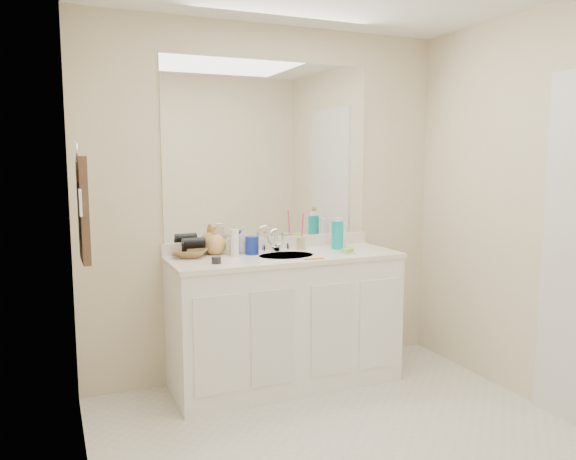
{
  "coord_description": "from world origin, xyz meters",
  "views": [
    {
      "loc": [
        -1.42,
        -2.32,
        1.53
      ],
      "look_at": [
        0.0,
        0.97,
        1.05
      ],
      "focal_mm": 35.0,
      "sensor_mm": 36.0,
      "label": 1
    }
  ],
  "objects": [
    {
      "name": "floor",
      "position": [
        0.0,
        0.0,
        0.0
      ],
      "size": [
        2.6,
        2.6,
        0.0
      ],
      "primitive_type": "cube",
      "color": "silver",
      "rests_on": "ground"
    },
    {
      "name": "wall_back",
      "position": [
        0.0,
        1.3,
        1.2
      ],
      "size": [
        2.6,
        0.02,
        2.4
      ],
      "primitive_type": "cube",
      "color": "beige",
      "rests_on": "floor"
    },
    {
      "name": "wall_left",
      "position": [
        -1.3,
        0.0,
        1.2
      ],
      "size": [
        0.02,
        2.6,
        2.4
      ],
      "primitive_type": "cube",
      "color": "beige",
      "rests_on": "floor"
    },
    {
      "name": "wall_right",
      "position": [
        1.3,
        0.0,
        1.2
      ],
      "size": [
        0.02,
        2.6,
        2.4
      ],
      "primitive_type": "cube",
      "color": "beige",
      "rests_on": "floor"
    },
    {
      "name": "vanity_cabinet",
      "position": [
        0.0,
        1.02,
        0.42
      ],
      "size": [
        1.5,
        0.55,
        0.85
      ],
      "primitive_type": "cube",
      "color": "white",
      "rests_on": "floor"
    },
    {
      "name": "countertop",
      "position": [
        0.0,
        1.02,
        0.86
      ],
      "size": [
        1.52,
        0.57,
        0.03
      ],
      "primitive_type": "cube",
      "color": "white",
      "rests_on": "vanity_cabinet"
    },
    {
      "name": "backsplash",
      "position": [
        0.0,
        1.29,
        0.92
      ],
      "size": [
        1.52,
        0.03,
        0.08
      ],
      "primitive_type": "cube",
      "color": "white",
      "rests_on": "countertop"
    },
    {
      "name": "sink_basin",
      "position": [
        0.0,
        1.0,
        0.87
      ],
      "size": [
        0.37,
        0.37,
        0.02
      ],
      "primitive_type": "cylinder",
      "color": "beige",
      "rests_on": "countertop"
    },
    {
      "name": "faucet",
      "position": [
        0.0,
        1.18,
        0.94
      ],
      "size": [
        0.02,
        0.02,
        0.11
      ],
      "primitive_type": "cylinder",
      "color": "silver",
      "rests_on": "countertop"
    },
    {
      "name": "mirror",
      "position": [
        0.0,
        1.29,
        1.56
      ],
      "size": [
        1.48,
        0.01,
        1.2
      ],
      "primitive_type": "cube",
      "color": "white",
      "rests_on": "wall_back"
    },
    {
      "name": "blue_mug",
      "position": [
        -0.19,
        1.12,
        0.94
      ],
      "size": [
        0.11,
        0.11,
        0.12
      ],
      "primitive_type": "cylinder",
      "rotation": [
        0.0,
        0.0,
        -0.41
      ],
      "color": "navy",
      "rests_on": "countertop"
    },
    {
      "name": "tan_cup",
      "position": [
        0.18,
        1.17,
        0.92
      ],
      "size": [
        0.07,
        0.07,
        0.09
      ],
      "primitive_type": "cylinder",
      "rotation": [
        0.0,
        0.0,
        0.13
      ],
      "color": "#C1B788",
      "rests_on": "countertop"
    },
    {
      "name": "toothbrush",
      "position": [
        0.19,
        1.17,
        1.03
      ],
      "size": [
        0.01,
        0.04,
        0.21
      ],
      "primitive_type": "cylinder",
      "rotation": [
        0.14,
        0.0,
        -0.01
      ],
      "color": "#E93D64",
      "rests_on": "tan_cup"
    },
    {
      "name": "mouthwash_bottle",
      "position": [
        0.43,
        1.1,
        0.98
      ],
      "size": [
        0.1,
        0.1,
        0.2
      ],
      "primitive_type": "cylinder",
      "rotation": [
        0.0,
        0.0,
        0.33
      ],
      "color": "#0DA3A4",
      "rests_on": "countertop"
    },
    {
      "name": "clear_pump_bottle",
      "position": [
        0.49,
        1.16,
        0.97
      ],
      "size": [
        0.09,
        0.09,
        0.18
      ],
      "primitive_type": "cylinder",
      "rotation": [
        0.0,
        0.0,
        0.37
      ],
      "color": "white",
      "rests_on": "countertop"
    },
    {
      "name": "soap_dish",
      "position": [
        0.39,
        0.89,
        0.89
      ],
      "size": [
        0.12,
        0.1,
        0.01
      ],
      "primitive_type": "cube",
      "rotation": [
        0.0,
        0.0,
        -0.22
      ],
      "color": "silver",
      "rests_on": "countertop"
    },
    {
      "name": "green_soap",
      "position": [
        0.39,
        0.89,
        0.9
      ],
      "size": [
        0.08,
        0.07,
        0.02
      ],
      "primitive_type": "cube",
      "rotation": [
        0.0,
        0.0,
        0.36
      ],
      "color": "#88DA35",
      "rests_on": "soap_dish"
    },
    {
      "name": "orange_comb",
      "position": [
        0.11,
        0.8,
        0.88
      ],
      "size": [
        0.13,
        0.03,
        0.01
      ],
      "primitive_type": "cube",
      "rotation": [
        0.0,
        0.0,
        0.03
      ],
      "color": "orange",
      "rests_on": "countertop"
    },
    {
      "name": "dark_jar",
      "position": [
        -0.5,
        0.91,
        0.9
      ],
      "size": [
        0.06,
        0.06,
        0.04
      ],
      "primitive_type": "cylinder",
      "rotation": [
        0.0,
        0.0,
        0.06
      ],
      "color": "black",
      "rests_on": "countertop"
    },
    {
      "name": "extra_white_bottle",
      "position": [
        -0.32,
        1.11,
        0.97
      ],
      "size": [
        0.07,
        0.07,
        0.17
      ],
      "primitive_type": "cylinder",
      "rotation": [
        0.0,
        0.0,
        0.3
      ],
      "color": "white",
      "rests_on": "countertop"
    },
    {
      "name": "soap_bottle_white",
      "position": [
        -0.23,
        1.2,
        0.97
      ],
      "size": [
        0.07,
        0.07,
        0.17
      ],
      "primitive_type": "imported",
      "rotation": [
        0.0,
        0.0,
        0.12
      ],
      "color": "silver",
      "rests_on": "countertop"
    },
    {
      "name": "soap_bottle_cream",
      "position": [
        -0.31,
        1.18,
        0.96
      ],
      "size": [
        0.09,
        0.09,
        0.16
      ],
      "primitive_type": "imported",
      "rotation": [
        0.0,
        0.0,
        -0.35
      ],
      "color": "beige",
      "rests_on": "countertop"
    },
    {
      "name": "soap_bottle_yellow",
      "position": [
        -0.42,
        1.23,
        0.97
      ],
      "size": [
        0.15,
        0.15,
        0.18
      ],
      "primitive_type": "imported",
      "rotation": [
        0.0,
        0.0,
        0.05
      ],
      "color": "tan",
      "rests_on": "countertop"
    },
    {
      "name": "wicker_basket",
      "position": [
        -0.59,
        1.18,
        0.91
      ],
      "size": [
        0.28,
        0.28,
        0.05
      ],
      "primitive_type": "imported",
      "rotation": [
        0.0,
        0.0,
        -0.41
      ],
      "color": "olive",
      "rests_on": "countertop"
    },
    {
      "name": "hair_dryer",
      "position": [
        -0.57,
        1.18,
        0.97
      ],
      "size": [
        0.14,
        0.07,
        0.07
      ],
      "primitive_type": "cylinder",
      "rotation": [
        0.0,
        1.57,
        0.0
      ],
      "color": "black",
      "rests_on": "wicker_basket"
    },
    {
      "name": "towel_ring",
      "position": [
        -1.27,
        0.77,
        1.55
      ],
      "size": [
        0.01,
        0.11,
        0.11
      ],
      "primitive_type": "torus",
      "rotation": [
        0.0,
        1.57,
        0.0
      ],
      "color": "silver",
      "rests_on": "wall_left"
    },
    {
      "name": "hand_towel",
      "position": [
        -1.25,
        0.77,
        1.25
      ],
      "size": [
        0.04,
        0.32,
        0.55
      ],
      "primitive_type": "cube",
      "color": "#302219",
      "rests_on": "towel_ring"
    },
    {
      "name": "switch_plate",
      "position": [
        -1.27,
        0.57,
        1.3
      ],
      "size": [
        0.01,
        0.08,
        0.13
      ],
      "primitive_type": "cube",
      "color": "white",
      "rests_on": "wall_left"
    }
  ]
}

